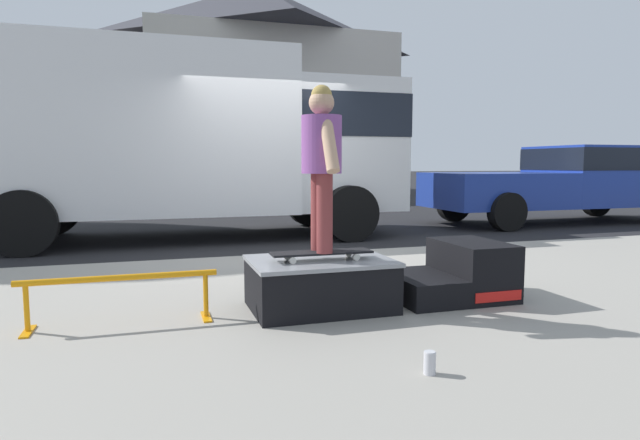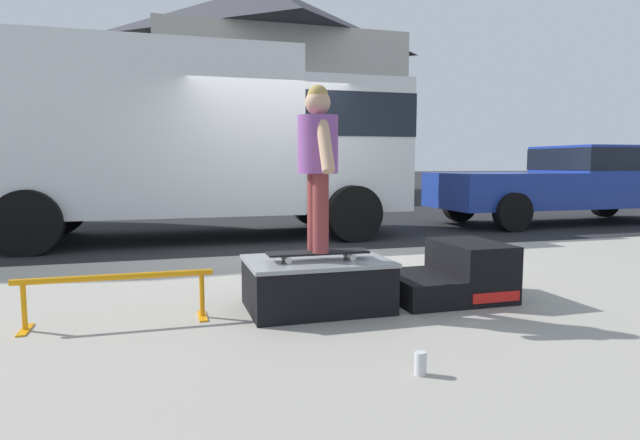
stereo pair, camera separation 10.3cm
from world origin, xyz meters
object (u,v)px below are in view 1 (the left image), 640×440
skater_kid (322,155)px  soda_can (430,363)px  box_truck (194,136)px  kicker_ramp (457,275)px  skateboard (322,253)px  skate_box (320,282)px  pickup_truck_blue (566,180)px  grind_rail (120,288)px

skater_kid → soda_can: (0.17, -1.38, -1.13)m
box_truck → kicker_ramp: bearing=-71.8°
skateboard → skate_box: bearing=84.3°
skateboard → pickup_truck_blue: (7.14, 5.44, 0.33)m
skater_kid → pickup_truck_blue: bearing=37.3°
skate_box → skater_kid: size_ratio=0.87×
kicker_ramp → pickup_truck_blue: size_ratio=0.17×
box_truck → skate_box: bearing=-84.3°
kicker_ramp → pickup_truck_blue: (5.93, 5.39, 0.58)m
skateboard → soda_can: bearing=-82.8°
skate_box → soda_can: bearing=-83.3°
kicker_ramp → box_truck: (-1.74, 5.28, 1.39)m
grind_rail → skater_kid: size_ratio=1.07×
kicker_ramp → skater_kid: 1.57m
skate_box → box_truck: bearing=95.7°
skater_kid → skate_box: bearing=84.3°
soda_can → pickup_truck_blue: (6.97, 6.82, 0.71)m
grind_rail → skater_kid: skater_kid is taller
soda_can → box_truck: size_ratio=0.02×
box_truck → skateboard: bearing=-84.4°
skate_box → skateboard: (-0.00, -0.05, 0.24)m
pickup_truck_blue → kicker_ramp: bearing=-137.7°
kicker_ramp → skater_kid: (-1.21, -0.05, 1.00)m
skate_box → kicker_ramp: kicker_ramp is taller
kicker_ramp → skater_kid: bearing=-177.7°
skater_kid → soda_can: 1.79m
grind_rail → skater_kid: bearing=-2.5°
kicker_ramp → skateboard: size_ratio=1.22×
soda_can → pickup_truck_blue: 9.78m
kicker_ramp → grind_rail: bearing=179.7°
skateboard → soda_can: 1.44m
grind_rail → pickup_truck_blue: bearing=32.0°
kicker_ramp → box_truck: bearing=108.2°
skateboard → skater_kid: size_ratio=0.63×
skate_box → grind_rail: bearing=179.5°
box_truck → pickup_truck_blue: box_truck is taller
pickup_truck_blue → skate_box: bearing=-143.0°
skate_box → soda_can: size_ratio=8.61×
kicker_ramp → soda_can: (-1.04, -1.43, -0.13)m
grind_rail → skater_kid: 1.73m
skate_box → box_truck: size_ratio=0.16×
skate_box → soda_can: 1.45m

